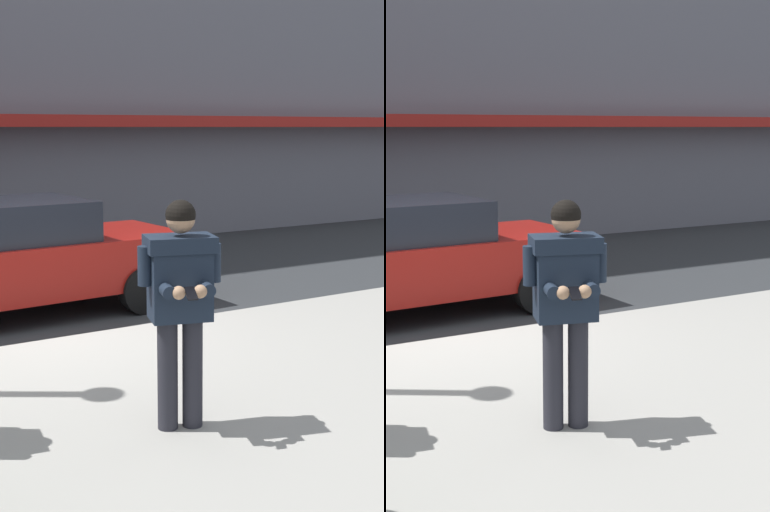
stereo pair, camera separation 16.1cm
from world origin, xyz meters
The scene contains 5 objects.
ground_plane centered at (0.00, 0.00, 0.00)m, with size 80.00×80.00×0.00m, color #2B2D30.
sidewalk centered at (1.00, -2.85, 0.07)m, with size 32.00×5.30×0.14m, color #99968E.
curb_paint_line centered at (1.00, 0.05, 0.00)m, with size 28.00×0.12×0.01m, color silver.
parked_sedan_mid centered at (0.20, 1.52, 0.79)m, with size 4.60×2.13×1.54m.
man_texting_on_phone centered at (0.13, -3.02, 1.25)m, with size 0.63×0.64×1.81m.
Camera 1 is at (-2.48, -7.62, 2.47)m, focal length 50.00 mm.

